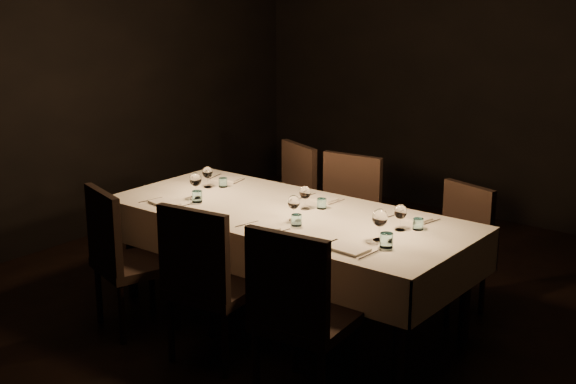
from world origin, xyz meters
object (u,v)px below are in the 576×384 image
Objects in this scene: dining_table at (288,222)px; chair_far_center at (344,216)px; chair_near_left at (123,253)px; chair_far_left at (286,199)px; chair_near_right at (299,310)px; chair_near_center at (207,278)px; chair_far_right at (457,242)px.

chair_far_center is (-0.03, 0.73, -0.14)m from dining_table.
chair_far_left is at bearing -74.27° from chair_near_left.
chair_near_left is 0.95× the size of chair_near_right.
chair_near_center reaches higher than chair_far_right.
chair_near_right is 1.06× the size of chair_far_left.
dining_table is 0.74m from chair_far_center.
chair_near_center reaches higher than chair_far_center.
dining_table is 2.57× the size of chair_near_left.
chair_near_right reaches higher than chair_far_center.
chair_near_right is at bearing 169.23° from chair_near_center.
chair_near_center is at bearing -94.10° from chair_far_center.
chair_near_right is at bearing -49.04° from dining_table.
chair_near_left is 0.76m from chair_near_center.
chair_near_center reaches higher than dining_table.
chair_near_left is 1.70m from chair_far_center.
chair_far_right is at bearing 44.50° from dining_table.
chair_near_right reaches higher than chair_near_center.
chair_near_right is (1.49, -0.05, 0.02)m from chair_near_left.
chair_far_left is 0.98× the size of chair_far_center.
chair_near_left is 1.01× the size of chair_far_left.
chair_far_left is at bearing 163.03° from chair_far_center.
chair_near_right is (0.73, -0.05, 0.01)m from chair_near_center.
dining_table is at bearing -30.02° from chair_far_left.
chair_far_right is (1.52, -0.02, -0.04)m from chair_far_left.
chair_far_left reaches higher than dining_table.
chair_far_center is at bearing -157.88° from chair_far_right.
chair_near_right is 1.70m from chair_far_right.
chair_far_center is (-0.79, 1.60, -0.02)m from chair_near_right.
chair_near_left reaches higher than chair_far_left.
chair_near_center is at bearing -162.22° from chair_near_left.
chair_far_left reaches higher than chair_far_right.
chair_near_right reaches higher than chair_near_left.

